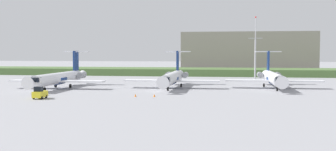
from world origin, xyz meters
TOP-DOWN VIEW (x-y plane):
  - ground_plane at (0.00, 30.00)m, footprint 500.00×500.00m
  - grass_berm at (0.00, 62.44)m, footprint 320.00×20.00m
  - regional_jet_nearest at (-25.57, 3.64)m, footprint 22.81×31.00m
  - regional_jet_second at (1.08, 8.78)m, footprint 22.81×31.00m
  - regional_jet_third at (25.19, 12.13)m, footprint 22.81×31.00m
  - antenna_mast at (23.40, 43.62)m, footprint 4.40×0.50m
  - distant_hangar at (23.33, 89.23)m, footprint 55.72×23.77m
  - baggage_tug at (-20.39, -17.12)m, footprint 1.72×3.20m
  - safety_cone_front_marker at (-3.59, -11.24)m, footprint 0.44×0.44m
  - safety_cone_mid_marker at (0.11, -11.07)m, footprint 0.44×0.44m

SIDE VIEW (x-z plane):
  - ground_plane at x=0.00m, z-range 0.00..0.00m
  - safety_cone_front_marker at x=-3.59m, z-range 0.00..0.55m
  - safety_cone_mid_marker at x=0.11m, z-range 0.00..0.55m
  - baggage_tug at x=-20.39m, z-range -0.15..2.15m
  - grass_berm at x=0.00m, z-range 0.00..2.54m
  - regional_jet_nearest at x=-25.57m, z-range -1.96..7.04m
  - regional_jet_second at x=1.08m, z-range -1.96..7.04m
  - regional_jet_third at x=25.19m, z-range -1.96..7.04m
  - antenna_mast at x=23.40m, z-range -1.66..18.47m
  - distant_hangar at x=23.33m, z-range 0.00..17.13m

